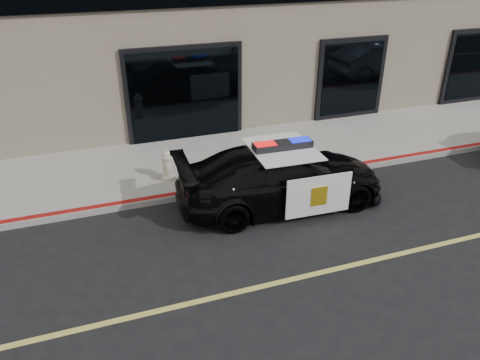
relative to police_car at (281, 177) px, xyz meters
name	(u,v)px	position (x,y,z in m)	size (l,w,h in m)	color
ground	(328,271)	(-0.16, -2.58, -0.70)	(120.00, 120.00, 0.00)	black
sidewalk_n	(237,156)	(-0.16, 2.67, -0.63)	(60.00, 3.50, 0.15)	gray
police_car	(281,177)	(0.00, 0.00, 0.00)	(2.40, 4.92, 1.56)	black
fire_hydrant	(168,166)	(-2.25, 1.81, -0.19)	(0.35, 0.48, 0.77)	beige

